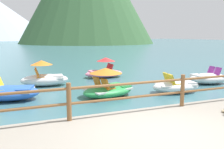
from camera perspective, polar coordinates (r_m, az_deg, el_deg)
ground_plane at (r=44.55m, az=-18.51°, el=5.29°), size 200.00×200.00×0.00m
dock_railing at (r=6.82m, az=4.35°, el=-4.01°), size 23.92×0.12×0.95m
pedal_boat_0 at (r=11.38m, az=14.31°, el=-2.58°), size 2.25×1.43×0.86m
pedal_boat_2 at (r=10.29m, az=-0.95°, el=-2.79°), size 2.55×1.96×1.19m
pedal_boat_3 at (r=13.96m, az=20.98°, el=-0.75°), size 2.23×1.47×0.87m
pedal_boat_5 at (r=14.91m, az=-1.79°, el=0.78°), size 2.34×1.24×1.19m
pedal_boat_6 at (r=10.52m, az=-22.51°, el=-3.81°), size 2.67×1.95×0.89m
pedal_boat_7 at (r=12.86m, az=-15.07°, el=-0.66°), size 2.41×1.36×1.27m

